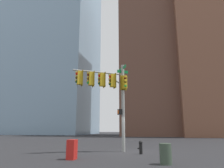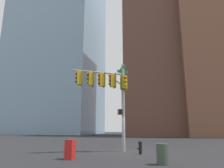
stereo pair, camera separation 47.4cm
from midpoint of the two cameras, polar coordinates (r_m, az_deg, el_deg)
ground_plane at (r=15.38m, az=6.11°, el=-18.58°), size 200.00×200.00×0.00m
signal_pole_assembly at (r=15.32m, az=0.04°, el=-1.21°), size 3.78×2.72×6.62m
fire_hydrant at (r=14.12m, az=8.98°, el=-17.11°), size 0.34×0.26×0.87m
litter_bin at (r=10.31m, az=15.42°, el=-18.53°), size 0.56×0.56×0.95m
newspaper_box at (r=11.88m, az=-10.55°, el=-17.68°), size 0.45×0.57×1.05m
building_brick_nearside at (r=59.00m, az=15.20°, el=9.40°), size 20.55×19.77×46.57m
building_brick_midblock at (r=57.21m, az=28.47°, el=8.11°), size 19.42×19.59×40.73m
building_glass_tower at (r=79.07m, az=-14.80°, el=12.36°), size 29.87×22.34×68.89m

